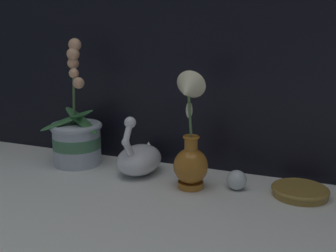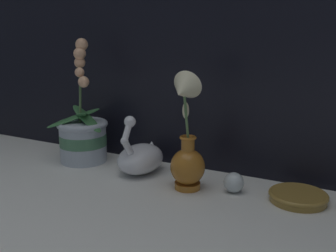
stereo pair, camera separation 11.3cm
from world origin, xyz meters
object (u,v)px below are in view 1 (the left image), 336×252
(orchid_potted_plant, at_px, (77,136))
(amber_dish, at_px, (300,191))
(swan_figurine, at_px, (140,158))
(glass_sphere, at_px, (237,180))
(blue_vase, at_px, (190,147))

(orchid_potted_plant, bearing_deg, amber_dish, -0.19)
(swan_figurine, xyz_separation_m, amber_dish, (0.47, 0.00, -0.04))
(amber_dish, bearing_deg, glass_sphere, -173.30)
(orchid_potted_plant, xyz_separation_m, blue_vase, (0.41, -0.06, 0.03))
(glass_sphere, bearing_deg, blue_vase, -160.78)
(swan_figurine, relative_size, blue_vase, 0.60)
(orchid_potted_plant, relative_size, amber_dish, 2.70)
(orchid_potted_plant, relative_size, blue_vase, 1.24)
(swan_figurine, bearing_deg, blue_vase, -18.32)
(orchid_potted_plant, bearing_deg, blue_vase, -8.91)
(blue_vase, bearing_deg, glass_sphere, 19.22)
(blue_vase, relative_size, amber_dish, 2.19)
(swan_figurine, xyz_separation_m, blue_vase, (0.18, -0.06, 0.07))
(blue_vase, distance_m, glass_sphere, 0.16)
(blue_vase, height_order, amber_dish, blue_vase)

